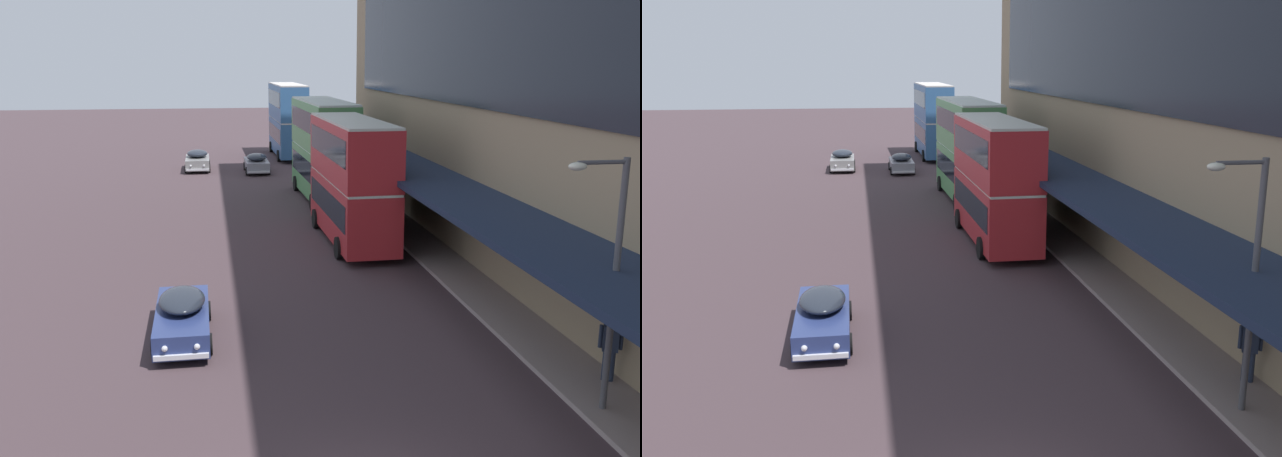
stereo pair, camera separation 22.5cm
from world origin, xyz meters
The scene contains 8 objects.
transit_bus_kerbside_front centered at (3.83, 20.81, 3.18)m, with size 2.83×9.37×5.88m.
transit_bus_kerbside_rear centered at (4.19, 31.46, 3.33)m, with size 2.93×10.31×6.17m.
transit_bus_kerbside_far centered at (4.30, 52.29, 3.49)m, with size 2.75×10.27×6.48m.
sedan_lead_mid centered at (-3.73, 45.24, 0.79)m, with size 1.98×4.68×1.60m.
sedan_second_mid centered at (-3.84, 9.75, 0.71)m, with size 1.82×4.98×1.42m.
sedan_lead_near centered at (0.83, 43.30, 0.75)m, with size 1.90×4.50×1.50m.
pedestrian_at_kerb centered at (7.58, 4.43, 1.18)m, with size 0.56×0.39×1.86m.
street_lamp centered at (6.43, 2.99, 3.83)m, with size 1.50×0.28×6.26m.
Camera 2 is at (-2.62, -11.95, 8.58)m, focal length 40.00 mm.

